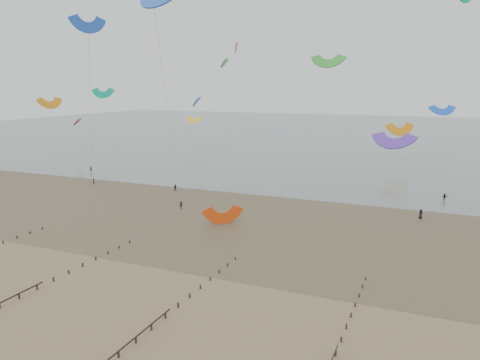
% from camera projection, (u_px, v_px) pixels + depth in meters
% --- Properties ---
extents(ground, '(500.00, 500.00, 0.00)m').
position_uv_depth(ground, '(166.00, 288.00, 56.67)').
color(ground, brown).
rests_on(ground, ground).
extents(sea_and_shore, '(500.00, 665.00, 0.03)m').
position_uv_depth(sea_and_shore, '(244.00, 214.00, 89.24)').
color(sea_and_shore, '#475654').
rests_on(sea_and_shore, ground).
extents(kitesurfer_lead, '(0.68, 0.68, 1.60)m').
position_uv_depth(kitesurfer_lead, '(94.00, 181.00, 115.63)').
color(kitesurfer_lead, black).
rests_on(kitesurfer_lead, ground).
extents(kitesurfers, '(120.74, 29.11, 1.76)m').
position_uv_depth(kitesurfers, '(358.00, 201.00, 95.60)').
color(kitesurfers, black).
rests_on(kitesurfers, ground).
extents(grounded_kite, '(7.93, 7.76, 3.44)m').
position_uv_depth(grounded_kite, '(223.00, 224.00, 83.10)').
color(grounded_kite, '#DE460E').
rests_on(grounded_kite, ground).
extents(kites_airborne, '(228.03, 113.26, 39.45)m').
position_uv_depth(kites_airborne, '(296.00, 94.00, 138.44)').
color(kites_airborne, '#5930AE').
rests_on(kites_airborne, ground).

